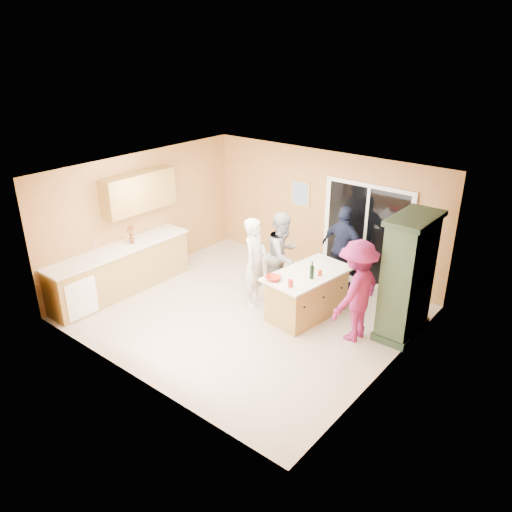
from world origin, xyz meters
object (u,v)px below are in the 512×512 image
Objects in this scene: woman_magenta at (356,291)px; green_hutch at (408,278)px; woman_white at (255,262)px; woman_grey at (283,255)px; woman_navy at (343,249)px; kitchen_island at (307,295)px.

green_hutch is at bearing 143.61° from woman_magenta.
woman_grey is (0.20, 0.60, -0.01)m from woman_white.
green_hutch is 1.24× the size of woman_white.
woman_magenta is at bearing 133.04° from woman_navy.
kitchen_island is 1.13m from woman_white.
woman_grey is 0.98× the size of woman_navy.
woman_navy is (0.95, 1.58, 0.01)m from woman_white.
woman_white is 1.01× the size of woman_grey.
kitchen_island is 1.80m from green_hutch.
woman_white is (-2.59, -0.79, -0.18)m from green_hutch.
green_hutch is 0.89m from woman_magenta.
woman_white is at bearing -82.78° from woman_magenta.
woman_grey reaches higher than kitchen_island.
green_hutch is 1.83m from woman_navy.
woman_white is (-1.00, -0.25, 0.45)m from kitchen_island.
woman_magenta reaches higher than woman_navy.
green_hutch is at bearing 160.84° from woman_navy.
kitchen_island is at bearing -161.14° from green_hutch.
woman_magenta is (1.83, -0.47, 0.03)m from woman_grey.
kitchen_island is 0.81× the size of green_hutch.
woman_white reaches higher than kitchen_island.
woman_navy is at bearing -44.98° from woman_white.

